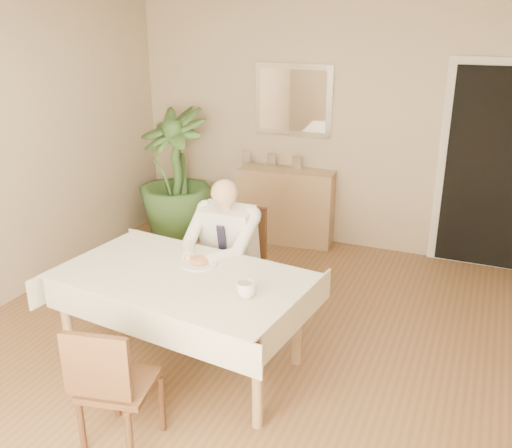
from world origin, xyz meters
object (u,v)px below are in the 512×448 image
at_px(chair_near, 111,382).
at_px(sideboard, 286,206).
at_px(seated_man, 220,251).
at_px(potted_palm, 175,175).
at_px(chair_far, 236,255).
at_px(dining_table, 182,286).
at_px(coffee_mug, 247,290).

distance_m(chair_near, sideboard, 3.47).
distance_m(seated_man, potted_palm, 2.14).
bearing_deg(chair_far, dining_table, -88.13).
xyz_separation_m(chair_near, sideboard, (-0.20, 3.46, -0.05)).
distance_m(dining_table, chair_far, 0.90).
relative_size(dining_table, chair_near, 2.20).
bearing_deg(chair_far, seated_man, -88.13).
distance_m(dining_table, sideboard, 2.61).
height_order(dining_table, seated_man, seated_man).
height_order(seated_man, potted_palm, potted_palm).
relative_size(chair_near, potted_palm, 0.57).
height_order(chair_far, potted_palm, potted_palm).
distance_m(coffee_mug, potted_palm, 3.03).
distance_m(chair_far, sideboard, 1.72).
relative_size(dining_table, coffee_mug, 14.34).
height_order(dining_table, chair_far, chair_far).
bearing_deg(chair_near, coffee_mug, 43.77).
bearing_deg(sideboard, dining_table, -91.56).
bearing_deg(potted_palm, seated_man, -50.12).
bearing_deg(sideboard, coffee_mug, -80.68).
bearing_deg(chair_near, chair_far, 79.02).
bearing_deg(dining_table, chair_far, 96.72).
xyz_separation_m(dining_table, potted_palm, (-1.37, 2.23, 0.06)).
distance_m(sideboard, potted_palm, 1.29).
relative_size(seated_man, coffee_mug, 9.75).
relative_size(chair_near, coffee_mug, 6.53).
relative_size(chair_near, seated_man, 0.67).
bearing_deg(chair_far, potted_palm, 137.36).
relative_size(chair_far, potted_palm, 0.65).
height_order(dining_table, sideboard, sideboard).
relative_size(coffee_mug, potted_palm, 0.09).
relative_size(chair_near, sideboard, 0.81).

